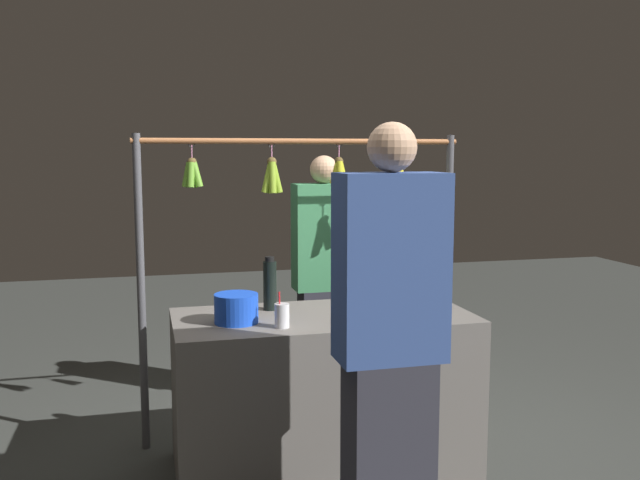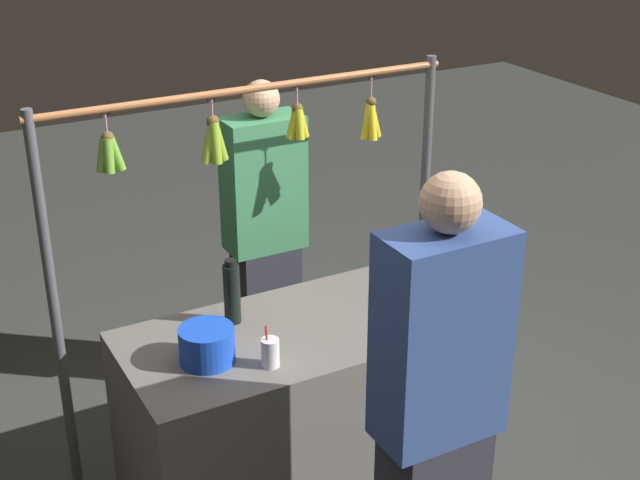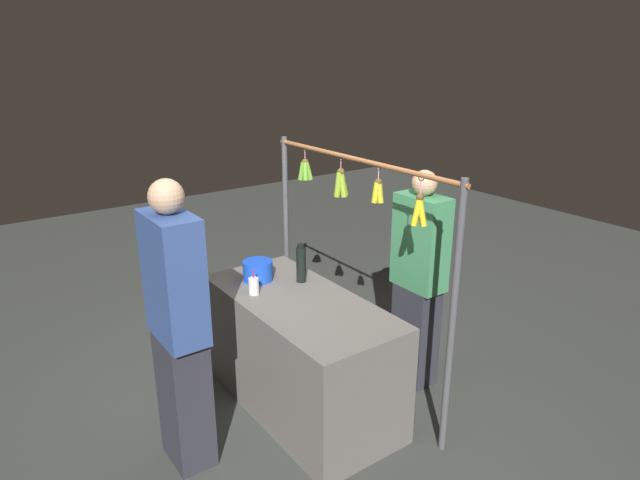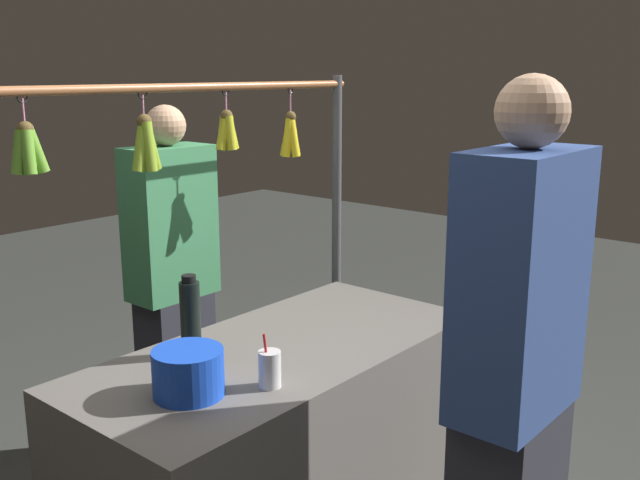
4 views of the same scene
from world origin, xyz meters
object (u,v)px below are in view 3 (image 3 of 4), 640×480
object	(u,v)px
blue_bucket	(258,270)
vendor_person	(418,282)
customer_person	(179,332)
drink_cup	(254,286)
water_bottle	(301,264)

from	to	relation	value
blue_bucket	vendor_person	world-z (taller)	vendor_person
blue_bucket	customer_person	size ratio (longest dim) A/B	0.12
drink_cup	blue_bucket	bearing A→B (deg)	-36.19
blue_bucket	drink_cup	distance (m)	0.24
customer_person	water_bottle	bearing A→B (deg)	-74.33
drink_cup	customer_person	distance (m)	0.72
drink_cup	vendor_person	size ratio (longest dim) A/B	0.11
drink_cup	customer_person	xyz separation A→B (m)	(-0.30, 0.65, -0.01)
water_bottle	vendor_person	world-z (taller)	vendor_person
water_bottle	drink_cup	distance (m)	0.39
customer_person	blue_bucket	bearing A→B (deg)	-58.07
blue_bucket	vendor_person	xyz separation A→B (m)	(-0.68, -0.93, -0.09)
vendor_person	blue_bucket	bearing A→B (deg)	53.71
water_bottle	drink_cup	world-z (taller)	water_bottle
water_bottle	blue_bucket	bearing A→B (deg)	48.47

